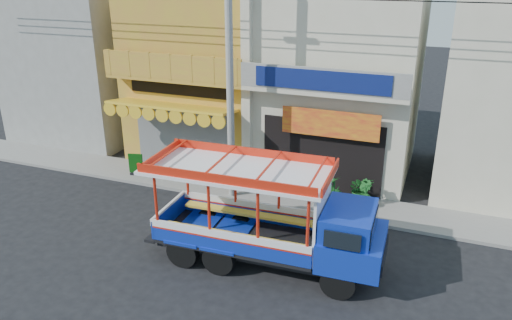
{
  "coord_description": "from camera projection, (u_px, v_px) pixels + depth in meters",
  "views": [
    {
      "loc": [
        6.03,
        -12.34,
        8.31
      ],
      "look_at": [
        0.28,
        2.5,
        2.02
      ],
      "focal_mm": 35.0,
      "sensor_mm": 36.0,
      "label": 1
    }
  ],
  "objects": [
    {
      "name": "shophouse_left",
      "position": [
        211.0,
        63.0,
        22.52
      ],
      "size": [
        6.0,
        7.5,
        8.24
      ],
      "color": "gold",
      "rests_on": "ground"
    },
    {
      "name": "utility_pole",
      "position": [
        234.0,
        66.0,
        17.08
      ],
      "size": [
        28.0,
        0.26,
        9.0
      ],
      "color": "gray",
      "rests_on": "ground"
    },
    {
      "name": "shophouse_right",
      "position": [
        343.0,
        73.0,
        20.51
      ],
      "size": [
        6.0,
        6.75,
        8.24
      ],
      "color": "beige",
      "rests_on": "ground"
    },
    {
      "name": "songthaew_truck",
      "position": [
        282.0,
        220.0,
        14.1
      ],
      "size": [
        6.9,
        2.51,
        3.19
      ],
      "color": "black",
      "rests_on": "ground"
    },
    {
      "name": "sidewalk",
      "position": [
        263.0,
        193.0,
        19.23
      ],
      "size": [
        30.0,
        2.0,
        0.12
      ],
      "primitive_type": "cube",
      "color": "slate",
      "rests_on": "ground"
    },
    {
      "name": "ground",
      "position": [
        219.0,
        245.0,
        15.78
      ],
      "size": [
        90.0,
        90.0,
        0.0
      ],
      "primitive_type": "plane",
      "color": "black",
      "rests_on": "ground"
    },
    {
      "name": "potted_plant_a",
      "position": [
        361.0,
        189.0,
        18.24
      ],
      "size": [
        1.16,
        1.11,
        0.99
      ],
      "primitive_type": "imported",
      "rotation": [
        0.0,
        0.0,
        0.52
      ],
      "color": "#164F1C",
      "rests_on": "sidewalk"
    },
    {
      "name": "potted_plant_c",
      "position": [
        334.0,
        189.0,
        18.14
      ],
      "size": [
        0.73,
        0.73,
        1.05
      ],
      "primitive_type": "imported",
      "rotation": [
        0.0,
        0.0,
        4.42
      ],
      "color": "#164F1C",
      "rests_on": "sidewalk"
    },
    {
      "name": "potted_plant_b",
      "position": [
        364.0,
        194.0,
        17.83
      ],
      "size": [
        0.67,
        0.71,
        1.02
      ],
      "primitive_type": "imported",
      "rotation": [
        0.0,
        0.0,
        2.09
      ],
      "color": "#164F1C",
      "rests_on": "sidewalk"
    },
    {
      "name": "green_sign",
      "position": [
        136.0,
        166.0,
        20.64
      ],
      "size": [
        0.59,
        0.39,
        0.9
      ],
      "color": "black",
      "rests_on": "sidewalk"
    },
    {
      "name": "party_pilaster",
      "position": [
        247.0,
        86.0,
        18.85
      ],
      "size": [
        0.35,
        0.3,
        8.0
      ],
      "primitive_type": "cube",
      "color": "beige",
      "rests_on": "ground"
    },
    {
      "name": "filler_building_left",
      "position": [
        86.0,
        60.0,
        25.02
      ],
      "size": [
        6.0,
        6.0,
        7.6
      ],
      "primitive_type": "cube",
      "color": "gray",
      "rests_on": "ground"
    }
  ]
}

